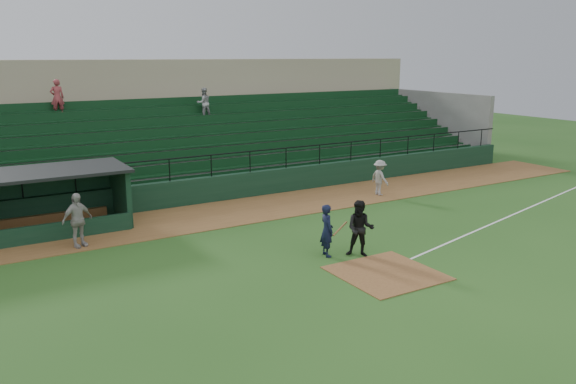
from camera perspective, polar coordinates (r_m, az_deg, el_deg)
ground at (r=19.17m, az=7.76°, el=-7.05°), size 90.00×90.00×0.00m
warning_track at (r=25.59m, az=-3.45°, el=-1.68°), size 40.00×4.00×0.03m
home_plate_dirt at (r=18.45m, az=9.71°, el=-7.91°), size 3.00×3.00×0.03m
foul_line at (r=25.46m, az=20.28°, el=-2.61°), size 17.49×4.44×0.01m
stadium_structure at (r=32.75m, az=-10.41°, el=5.53°), size 38.00×13.08×6.40m
dugout at (r=24.16m, az=-26.31°, el=-0.76°), size 8.90×3.20×2.42m
batter_at_plate at (r=19.51m, az=3.87°, el=-3.80°), size 1.07×0.73×1.80m
umpire at (r=19.56m, az=7.16°, el=-3.62°), size 1.19×1.18×1.94m
runner at (r=28.22m, az=9.07°, el=1.42°), size 0.67×1.13×1.71m
dugout_player_a at (r=21.58m, az=-20.11°, el=-2.63°), size 1.24×0.84×1.95m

